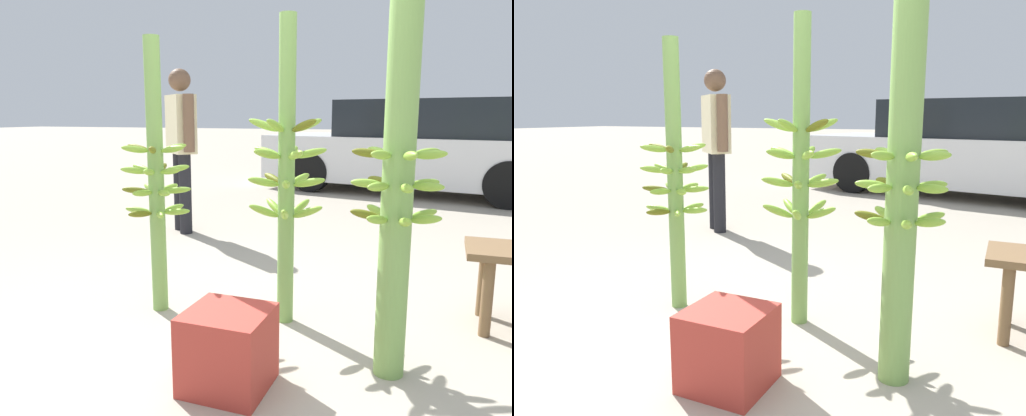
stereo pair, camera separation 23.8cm
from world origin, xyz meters
The scene contains 7 objects.
ground_plane centered at (0.00, 0.00, 0.00)m, with size 80.00×80.00×0.00m, color #A89E8C.
banana_stalk_left centered at (-0.68, 0.38, 0.81)m, with size 0.41×0.41×1.62m.
banana_stalk_center centered at (0.09, 0.48, 0.86)m, with size 0.45×0.44×1.70m.
banana_stalk_right centered at (0.72, 0.08, 0.82)m, with size 0.40×0.40×1.63m.
vendor_person centered at (-1.58, 2.27, 0.96)m, with size 0.54×0.54×1.62m.
parked_car centered at (0.49, 5.88, 0.68)m, with size 4.74×2.53×1.40m.
produce_crate centered at (0.08, -0.29, 0.18)m, with size 0.35×0.35×0.35m.
Camera 2 is at (1.13, -2.04, 1.17)m, focal length 35.00 mm.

